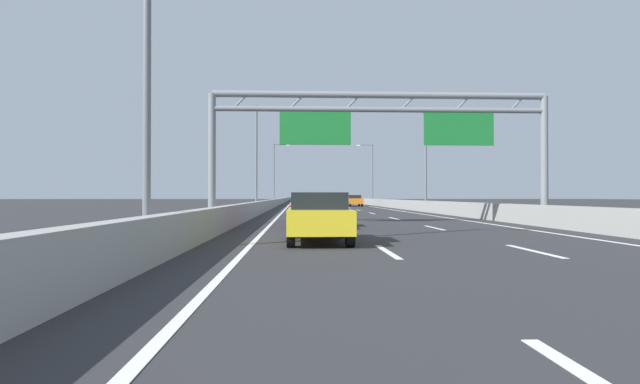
# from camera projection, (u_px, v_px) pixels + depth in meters

# --- Properties ---
(ground_plane) EXTENTS (260.00, 260.00, 0.00)m
(ground_plane) POSITION_uv_depth(u_px,v_px,m) (318.00, 203.00, 99.72)
(ground_plane) COLOR #2D2D30
(lane_dash_left_1) EXTENTS (0.16, 3.00, 0.01)m
(lane_dash_left_1) POSITION_uv_depth(u_px,v_px,m) (387.00, 252.00, 12.22)
(lane_dash_left_1) COLOR white
(lane_dash_left_1) RESTS_ON ground_plane
(lane_dash_left_2) EXTENTS (0.16, 3.00, 0.01)m
(lane_dash_left_2) POSITION_uv_depth(u_px,v_px,m) (350.00, 228.00, 21.22)
(lane_dash_left_2) COLOR white
(lane_dash_left_2) RESTS_ON ground_plane
(lane_dash_left_3) EXTENTS (0.16, 3.00, 0.01)m
(lane_dash_left_3) POSITION_uv_depth(u_px,v_px,m) (334.00, 219.00, 30.21)
(lane_dash_left_3) COLOR white
(lane_dash_left_3) RESTS_ON ground_plane
(lane_dash_left_4) EXTENTS (0.16, 3.00, 0.01)m
(lane_dash_left_4) POSITION_uv_depth(u_px,v_px,m) (326.00, 213.00, 39.20)
(lane_dash_left_4) COLOR white
(lane_dash_left_4) RESTS_ON ground_plane
(lane_dash_left_5) EXTENTS (0.16, 3.00, 0.01)m
(lane_dash_left_5) POSITION_uv_depth(u_px,v_px,m) (321.00, 210.00, 48.19)
(lane_dash_left_5) COLOR white
(lane_dash_left_5) RESTS_ON ground_plane
(lane_dash_left_6) EXTENTS (0.16, 3.00, 0.01)m
(lane_dash_left_6) POSITION_uv_depth(u_px,v_px,m) (317.00, 208.00, 57.18)
(lane_dash_left_6) COLOR white
(lane_dash_left_6) RESTS_ON ground_plane
(lane_dash_left_7) EXTENTS (0.16, 3.00, 0.01)m
(lane_dash_left_7) POSITION_uv_depth(u_px,v_px,m) (314.00, 206.00, 66.17)
(lane_dash_left_7) COLOR white
(lane_dash_left_7) RESTS_ON ground_plane
(lane_dash_left_8) EXTENTS (0.16, 3.00, 0.01)m
(lane_dash_left_8) POSITION_uv_depth(u_px,v_px,m) (312.00, 205.00, 75.16)
(lane_dash_left_8) COLOR white
(lane_dash_left_8) RESTS_ON ground_plane
(lane_dash_left_9) EXTENTS (0.16, 3.00, 0.01)m
(lane_dash_left_9) POSITION_uv_depth(u_px,v_px,m) (311.00, 204.00, 84.15)
(lane_dash_left_9) COLOR white
(lane_dash_left_9) RESTS_ON ground_plane
(lane_dash_left_10) EXTENTS (0.16, 3.00, 0.01)m
(lane_dash_left_10) POSITION_uv_depth(u_px,v_px,m) (310.00, 203.00, 93.14)
(lane_dash_left_10) COLOR white
(lane_dash_left_10) RESTS_ON ground_plane
(lane_dash_left_11) EXTENTS (0.16, 3.00, 0.01)m
(lane_dash_left_11) POSITION_uv_depth(u_px,v_px,m) (309.00, 203.00, 102.14)
(lane_dash_left_11) COLOR white
(lane_dash_left_11) RESTS_ON ground_plane
(lane_dash_left_12) EXTENTS (0.16, 3.00, 0.01)m
(lane_dash_left_12) POSITION_uv_depth(u_px,v_px,m) (308.00, 202.00, 111.13)
(lane_dash_left_12) COLOR white
(lane_dash_left_12) RESTS_ON ground_plane
(lane_dash_left_13) EXTENTS (0.16, 3.00, 0.01)m
(lane_dash_left_13) POSITION_uv_depth(u_px,v_px,m) (307.00, 202.00, 120.12)
(lane_dash_left_13) COLOR white
(lane_dash_left_13) RESTS_ON ground_plane
(lane_dash_left_14) EXTENTS (0.16, 3.00, 0.01)m
(lane_dash_left_14) POSITION_uv_depth(u_px,v_px,m) (306.00, 201.00, 129.11)
(lane_dash_left_14) COLOR white
(lane_dash_left_14) RESTS_ON ground_plane
(lane_dash_left_15) EXTENTS (0.16, 3.00, 0.01)m
(lane_dash_left_15) POSITION_uv_depth(u_px,v_px,m) (306.00, 201.00, 138.10)
(lane_dash_left_15) COLOR white
(lane_dash_left_15) RESTS_ON ground_plane
(lane_dash_left_16) EXTENTS (0.16, 3.00, 0.01)m
(lane_dash_left_16) POSITION_uv_depth(u_px,v_px,m) (305.00, 201.00, 147.09)
(lane_dash_left_16) COLOR white
(lane_dash_left_16) RESTS_ON ground_plane
(lane_dash_left_17) EXTENTS (0.16, 3.00, 0.01)m
(lane_dash_left_17) POSITION_uv_depth(u_px,v_px,m) (305.00, 200.00, 156.08)
(lane_dash_left_17) COLOR white
(lane_dash_left_17) RESTS_ON ground_plane
(lane_dash_right_1) EXTENTS (0.16, 3.00, 0.01)m
(lane_dash_right_1) POSITION_uv_depth(u_px,v_px,m) (534.00, 251.00, 12.38)
(lane_dash_right_1) COLOR white
(lane_dash_right_1) RESTS_ON ground_plane
(lane_dash_right_2) EXTENTS (0.16, 3.00, 0.01)m
(lane_dash_right_2) POSITION_uv_depth(u_px,v_px,m) (434.00, 228.00, 21.37)
(lane_dash_right_2) COLOR white
(lane_dash_right_2) RESTS_ON ground_plane
(lane_dash_right_3) EXTENTS (0.16, 3.00, 0.01)m
(lane_dash_right_3) POSITION_uv_depth(u_px,v_px,m) (394.00, 218.00, 30.36)
(lane_dash_right_3) COLOR white
(lane_dash_right_3) RESTS_ON ground_plane
(lane_dash_right_4) EXTENTS (0.16, 3.00, 0.01)m
(lane_dash_right_4) POSITION_uv_depth(u_px,v_px,m) (372.00, 213.00, 39.35)
(lane_dash_right_4) COLOR white
(lane_dash_right_4) RESTS_ON ground_plane
(lane_dash_right_5) EXTENTS (0.16, 3.00, 0.01)m
(lane_dash_right_5) POSITION_uv_depth(u_px,v_px,m) (358.00, 210.00, 48.35)
(lane_dash_right_5) COLOR white
(lane_dash_right_5) RESTS_ON ground_plane
(lane_dash_right_6) EXTENTS (0.16, 3.00, 0.01)m
(lane_dash_right_6) POSITION_uv_depth(u_px,v_px,m) (349.00, 208.00, 57.34)
(lane_dash_right_6) COLOR white
(lane_dash_right_6) RESTS_ON ground_plane
(lane_dash_right_7) EXTENTS (0.16, 3.00, 0.01)m
(lane_dash_right_7) POSITION_uv_depth(u_px,v_px,m) (342.00, 206.00, 66.33)
(lane_dash_right_7) COLOR white
(lane_dash_right_7) RESTS_ON ground_plane
(lane_dash_right_8) EXTENTS (0.16, 3.00, 0.01)m
(lane_dash_right_8) POSITION_uv_depth(u_px,v_px,m) (337.00, 205.00, 75.32)
(lane_dash_right_8) COLOR white
(lane_dash_right_8) RESTS_ON ground_plane
(lane_dash_right_9) EXTENTS (0.16, 3.00, 0.01)m
(lane_dash_right_9) POSITION_uv_depth(u_px,v_px,m) (333.00, 204.00, 84.31)
(lane_dash_right_9) COLOR white
(lane_dash_right_9) RESTS_ON ground_plane
(lane_dash_right_10) EXTENTS (0.16, 3.00, 0.01)m
(lane_dash_right_10) POSITION_uv_depth(u_px,v_px,m) (329.00, 203.00, 93.30)
(lane_dash_right_10) COLOR white
(lane_dash_right_10) RESTS_ON ground_plane
(lane_dash_right_11) EXTENTS (0.16, 3.00, 0.01)m
(lane_dash_right_11) POSITION_uv_depth(u_px,v_px,m) (326.00, 203.00, 102.29)
(lane_dash_right_11) COLOR white
(lane_dash_right_11) RESTS_ON ground_plane
(lane_dash_right_12) EXTENTS (0.16, 3.00, 0.01)m
(lane_dash_right_12) POSITION_uv_depth(u_px,v_px,m) (324.00, 202.00, 111.28)
(lane_dash_right_12) COLOR white
(lane_dash_right_12) RESTS_ON ground_plane
(lane_dash_right_13) EXTENTS (0.16, 3.00, 0.01)m
(lane_dash_right_13) POSITION_uv_depth(u_px,v_px,m) (322.00, 202.00, 120.27)
(lane_dash_right_13) COLOR white
(lane_dash_right_13) RESTS_ON ground_plane
(lane_dash_right_14) EXTENTS (0.16, 3.00, 0.01)m
(lane_dash_right_14) POSITION_uv_depth(u_px,v_px,m) (320.00, 201.00, 129.27)
(lane_dash_right_14) COLOR white
(lane_dash_right_14) RESTS_ON ground_plane
(lane_dash_right_15) EXTENTS (0.16, 3.00, 0.01)m
(lane_dash_right_15) POSITION_uv_depth(u_px,v_px,m) (319.00, 201.00, 138.26)
(lane_dash_right_15) COLOR white
(lane_dash_right_15) RESTS_ON ground_plane
(lane_dash_right_16) EXTENTS (0.16, 3.00, 0.01)m
(lane_dash_right_16) POSITION_uv_depth(u_px,v_px,m) (318.00, 201.00, 147.25)
(lane_dash_right_16) COLOR white
(lane_dash_right_16) RESTS_ON ground_plane
(lane_dash_right_17) EXTENTS (0.16, 3.00, 0.01)m
(lane_dash_right_17) POSITION_uv_depth(u_px,v_px,m) (317.00, 200.00, 156.24)
(lane_dash_right_17) COLOR white
(lane_dash_right_17) RESTS_ON ground_plane
(edge_line_left) EXTENTS (0.16, 176.00, 0.01)m
(edge_line_left) POSITION_uv_depth(u_px,v_px,m) (290.00, 204.00, 87.50)
(edge_line_left) COLOR white
(edge_line_left) RESTS_ON ground_plane
(edge_line_right) EXTENTS (0.16, 176.00, 0.01)m
(edge_line_right) POSITION_uv_depth(u_px,v_px,m) (351.00, 204.00, 87.96)
(edge_line_right) COLOR white
(edge_line_right) RESTS_ON ground_plane
(barrier_left) EXTENTS (0.45, 220.00, 0.95)m
(barrier_left) POSITION_uv_depth(u_px,v_px,m) (284.00, 200.00, 109.41)
(barrier_left) COLOR #9E9E99
(barrier_left) RESTS_ON ground_plane
(barrier_right) EXTENTS (0.45, 220.00, 0.95)m
(barrier_right) POSITION_uv_depth(u_px,v_px,m) (348.00, 200.00, 110.01)
(barrier_right) COLOR #9E9E99
(barrier_right) RESTS_ON ground_plane
(sign_gantry) EXTENTS (16.41, 0.36, 6.36)m
(sign_gantry) POSITION_uv_depth(u_px,v_px,m) (382.00, 124.00, 24.31)
(sign_gantry) COLOR gray
(sign_gantry) RESTS_ON ground_plane
(streetlamp_left_near) EXTENTS (2.58, 0.28, 9.50)m
(streetlamp_left_near) POSITION_uv_depth(u_px,v_px,m) (157.00, 33.00, 12.56)
(streetlamp_left_near) COLOR slate
(streetlamp_left_near) RESTS_ON ground_plane
(streetlamp_left_mid) EXTENTS (2.58, 0.28, 9.50)m
(streetlamp_left_mid) POSITION_uv_depth(u_px,v_px,m) (259.00, 151.00, 45.59)
(streetlamp_left_mid) COLOR slate
(streetlamp_left_mid) RESTS_ON ground_plane
(streetlamp_right_mid) EXTENTS (2.58, 0.28, 9.50)m
(streetlamp_right_mid) POSITION_uv_depth(u_px,v_px,m) (423.00, 152.00, 46.24)
(streetlamp_right_mid) COLOR slate
(streetlamp_right_mid) RESTS_ON ground_plane
(streetlamp_left_far) EXTENTS (2.58, 0.28, 9.50)m
(streetlamp_left_far) POSITION_uv_depth(u_px,v_px,m) (275.00, 170.00, 78.62)
(streetlamp_left_far) COLOR slate
(streetlamp_left_far) RESTS_ON ground_plane
(streetlamp_right_far) EXTENTS (2.58, 0.28, 9.50)m
(streetlamp_right_far) POSITION_uv_depth(u_px,v_px,m) (371.00, 170.00, 79.27)
(streetlamp_right_far) COLOR slate
(streetlamp_right_far) RESTS_ON ground_plane
(white_car) EXTENTS (1.74, 4.54, 1.51)m
(white_car) POSITION_uv_depth(u_px,v_px,m) (299.00, 198.00, 121.08)
(white_car) COLOR silver
(white_car) RESTS_ON ground_plane
(blue_car) EXTENTS (1.90, 4.15, 1.42)m
(blue_car) POSITION_uv_depth(u_px,v_px,m) (314.00, 199.00, 119.34)
(blue_car) COLOR #2347AD
(blue_car) RESTS_ON ground_plane
(orange_car) EXTENTS (1.77, 4.43, 1.48)m
(orange_car) POSITION_uv_depth(u_px,v_px,m) (355.00, 200.00, 66.46)
(orange_car) COLOR orange
(orange_car) RESTS_ON ground_plane
(black_car) EXTENTS (1.79, 4.16, 1.57)m
(black_car) POSITION_uv_depth(u_px,v_px,m) (299.00, 198.00, 135.33)
(black_car) COLOR black
(black_car) RESTS_ON ground_plane
(green_car) EXTENTS (1.87, 4.26, 1.40)m
(green_car) POSITION_uv_depth(u_px,v_px,m) (331.00, 199.00, 116.36)
(green_car) COLOR #1E7A38
(green_car) RESTS_ON ground_plane
(red_car) EXTENTS (1.80, 4.47, 1.47)m
(red_car) POSITION_uv_depth(u_px,v_px,m) (311.00, 210.00, 21.97)
(red_car) COLOR red
(red_car) RESTS_ON ground_plane
(yellow_car) EXTENTS (1.77, 4.13, 1.45)m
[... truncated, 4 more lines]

